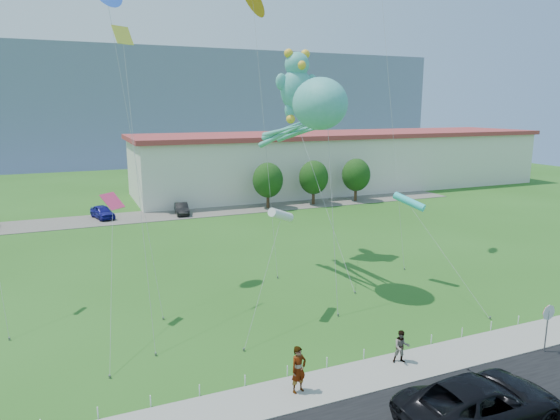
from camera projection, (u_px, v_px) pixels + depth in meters
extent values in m
plane|color=#255818|center=(332.00, 351.00, 24.65)|extent=(160.00, 160.00, 0.00)
cube|color=gray|center=(362.00, 377.00, 22.16)|extent=(80.00, 2.50, 0.10)
cube|color=#59544C|center=(182.00, 213.00, 56.21)|extent=(70.00, 6.00, 0.06)
cube|color=slate|center=(112.00, 104.00, 130.36)|extent=(160.00, 50.00, 25.00)
cube|color=beige|center=(344.00, 162.00, 73.47)|extent=(60.00, 14.00, 7.60)
cube|color=#973131|center=(345.00, 134.00, 72.64)|extent=(61.00, 15.00, 0.60)
cylinder|color=slate|center=(546.00, 332.00, 24.25)|extent=(0.07, 0.07, 2.20)
cylinder|color=red|center=(548.00, 312.00, 24.05)|extent=(0.76, 0.04, 0.76)
cylinder|color=white|center=(549.00, 313.00, 24.03)|extent=(0.80, 0.02, 0.80)
cylinder|color=white|center=(98.00, 413.00, 19.24)|extent=(0.05, 0.05, 0.50)
cylinder|color=white|center=(151.00, 401.00, 20.00)|extent=(0.05, 0.05, 0.50)
cylinder|color=white|center=(200.00, 390.00, 20.76)|extent=(0.05, 0.05, 0.50)
cylinder|color=white|center=(245.00, 380.00, 21.52)|extent=(0.05, 0.05, 0.50)
cylinder|color=white|center=(287.00, 371.00, 22.28)|extent=(0.05, 0.05, 0.50)
cylinder|color=white|center=(327.00, 362.00, 23.04)|extent=(0.05, 0.05, 0.50)
cylinder|color=white|center=(364.00, 354.00, 23.81)|extent=(0.05, 0.05, 0.50)
cylinder|color=white|center=(399.00, 346.00, 24.57)|extent=(0.05, 0.05, 0.50)
cylinder|color=white|center=(431.00, 339.00, 25.33)|extent=(0.05, 0.05, 0.50)
cylinder|color=white|center=(462.00, 332.00, 26.09)|extent=(0.05, 0.05, 0.50)
cylinder|color=white|center=(491.00, 326.00, 26.85)|extent=(0.05, 0.05, 0.50)
cylinder|color=white|center=(518.00, 320.00, 27.61)|extent=(0.05, 0.05, 0.50)
cylinder|color=white|center=(544.00, 314.00, 28.38)|extent=(0.05, 0.05, 0.50)
cylinder|color=#3F2B19|center=(268.00, 199.00, 58.90)|extent=(0.36, 0.36, 2.20)
ellipsoid|color=#14380F|center=(268.00, 180.00, 58.44)|extent=(3.60, 3.60, 4.14)
cylinder|color=#3F2B19|center=(313.00, 196.00, 61.19)|extent=(0.36, 0.36, 2.20)
ellipsoid|color=#14380F|center=(314.00, 177.00, 60.72)|extent=(3.60, 3.60, 4.14)
cylinder|color=#3F2B19|center=(356.00, 193.00, 63.47)|extent=(0.36, 0.36, 2.20)
ellipsoid|color=#14380F|center=(356.00, 175.00, 63.01)|extent=(3.60, 3.60, 4.14)
imported|color=black|center=(481.00, 403.00, 18.64)|extent=(6.62, 3.09, 1.83)
imported|color=gray|center=(299.00, 369.00, 20.75)|extent=(0.83, 0.64, 2.02)
imported|color=gray|center=(402.00, 347.00, 23.18)|extent=(0.93, 0.84, 1.58)
imported|color=navy|center=(102.00, 212.00, 53.53)|extent=(2.68, 4.37, 1.39)
imported|color=black|center=(182.00, 209.00, 55.59)|extent=(1.71, 3.94, 1.26)
ellipsoid|color=teal|center=(320.00, 104.00, 30.20)|extent=(3.16, 4.11, 3.16)
sphere|color=white|center=(321.00, 98.00, 28.79)|extent=(0.50, 0.50, 0.50)
sphere|color=white|center=(338.00, 98.00, 29.22)|extent=(0.50, 0.50, 0.50)
cylinder|color=slate|center=(338.00, 315.00, 28.69)|extent=(0.10, 0.10, 0.16)
cylinder|color=gray|center=(333.00, 214.00, 29.07)|extent=(0.73, 3.09, 11.06)
ellipsoid|color=teal|center=(297.00, 90.00, 37.76)|extent=(2.55, 2.16, 3.18)
sphere|color=teal|center=(297.00, 65.00, 37.38)|extent=(1.86, 1.86, 1.86)
sphere|color=yellow|center=(289.00, 53.00, 36.96)|extent=(0.69, 0.69, 0.69)
sphere|color=yellow|center=(305.00, 54.00, 37.48)|extent=(0.69, 0.69, 0.69)
sphere|color=yellow|center=(301.00, 65.00, 36.69)|extent=(0.69, 0.69, 0.69)
ellipsoid|color=teal|center=(281.00, 82.00, 37.15)|extent=(0.88, 0.63, 1.23)
ellipsoid|color=teal|center=(312.00, 82.00, 38.12)|extent=(0.88, 0.63, 1.23)
ellipsoid|color=teal|center=(290.00, 110.00, 37.83)|extent=(0.78, 0.69, 1.27)
ellipsoid|color=teal|center=(304.00, 110.00, 38.28)|extent=(0.78, 0.69, 1.27)
sphere|color=yellow|center=(291.00, 119.00, 37.79)|extent=(0.69, 0.69, 0.69)
sphere|color=yellow|center=(305.00, 119.00, 38.24)|extent=(0.69, 0.69, 0.69)
cylinder|color=slate|center=(355.00, 292.00, 32.18)|extent=(0.10, 0.10, 0.16)
cylinder|color=gray|center=(323.00, 199.00, 35.20)|extent=(0.05, 9.14, 10.57)
cylinder|color=slate|center=(9.00, 339.00, 25.74)|extent=(0.10, 0.10, 0.16)
cube|color=yellow|center=(123.00, 35.00, 27.60)|extent=(1.29, 1.29, 0.86)
cylinder|color=slate|center=(156.00, 354.00, 24.12)|extent=(0.10, 0.10, 0.16)
cylinder|color=gray|center=(138.00, 185.00, 25.87)|extent=(0.18, 7.33, 15.37)
cylinder|color=slate|center=(163.00, 318.00, 28.21)|extent=(0.10, 0.10, 0.16)
cylinder|color=gray|center=(133.00, 147.00, 29.54)|extent=(1.32, 7.75, 18.69)
cylinder|color=silver|center=(281.00, 215.00, 27.97)|extent=(0.50, 2.25, 0.87)
cylinder|color=slate|center=(244.00, 350.00, 24.59)|extent=(0.10, 0.10, 0.16)
cylinder|color=gray|center=(264.00, 279.00, 26.29)|extent=(3.54, 3.60, 5.54)
cube|color=#E13261|center=(112.00, 201.00, 26.90)|extent=(1.29, 1.29, 0.86)
cylinder|color=slate|center=(110.00, 377.00, 22.13)|extent=(0.10, 0.10, 0.16)
cylinder|color=gray|center=(111.00, 281.00, 24.53)|extent=(1.10, 6.38, 6.50)
cylinder|color=slate|center=(278.00, 277.00, 35.04)|extent=(0.10, 0.10, 0.16)
cylinder|color=gray|center=(265.00, 132.00, 36.65)|extent=(1.13, 7.58, 19.64)
cylinder|color=#2ECDD2|center=(409.00, 202.00, 33.24)|extent=(0.50, 2.25, 0.87)
cylinder|color=slate|center=(490.00, 318.00, 28.29)|extent=(0.10, 0.10, 0.16)
cylinder|color=gray|center=(446.00, 256.00, 30.78)|extent=(0.66, 7.03, 5.29)
cylinder|color=slate|center=(404.00, 269.00, 36.88)|extent=(0.10, 0.10, 0.16)
cylinder|color=gray|center=(392.00, 118.00, 37.59)|extent=(0.93, 6.10, 21.63)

